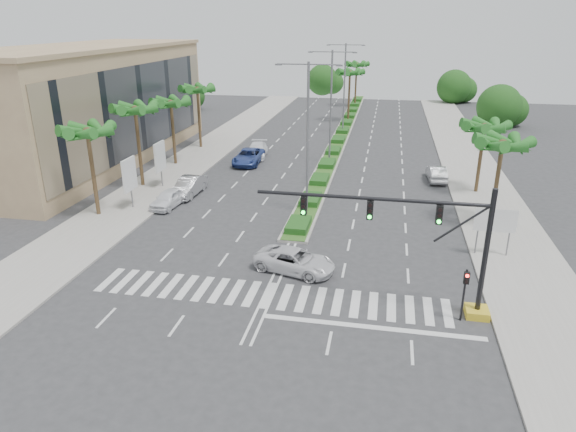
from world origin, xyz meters
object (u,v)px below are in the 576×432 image
at_px(car_parked_a, 168,199).
at_px(car_crossing, 295,261).
at_px(car_parked_c, 249,157).
at_px(car_parked_d, 257,150).
at_px(car_right, 436,173).
at_px(car_parked_b, 189,186).

distance_m(car_parked_a, car_crossing, 15.96).
distance_m(car_parked_a, car_parked_c, 15.05).
bearing_deg(car_parked_c, car_crossing, -69.62).
distance_m(car_parked_a, car_parked_d, 18.21).
distance_m(car_parked_c, car_crossing, 26.27).
relative_size(car_parked_c, car_right, 1.28).
bearing_deg(car_parked_a, car_parked_d, 85.61).
bearing_deg(car_crossing, car_right, -10.17).
xyz_separation_m(car_parked_a, car_crossing, (12.66, -9.71, -0.01)).
relative_size(car_parked_b, car_parked_d, 0.93).
bearing_deg(car_right, car_parked_c, -11.28).
distance_m(car_parked_b, car_parked_c, 11.70).
height_order(car_parked_c, car_parked_d, car_parked_c).
distance_m(car_parked_c, car_right, 20.03).
bearing_deg(car_parked_b, car_crossing, -44.65).
bearing_deg(car_parked_d, car_parked_c, -99.61).
relative_size(car_parked_a, car_parked_b, 0.87).
xyz_separation_m(car_parked_d, car_crossing, (9.48, -27.65, -0.06)).
height_order(car_parked_b, car_parked_d, car_parked_b).
distance_m(car_parked_b, car_right, 24.02).
xyz_separation_m(car_parked_a, car_right, (22.90, 12.11, 0.02)).
height_order(car_parked_c, car_crossing, car_parked_c).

